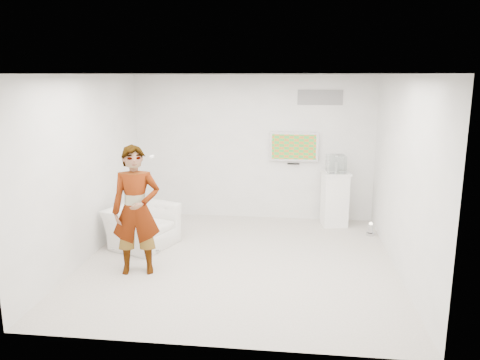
{
  "coord_description": "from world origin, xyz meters",
  "views": [
    {
      "loc": [
        0.87,
        -7.15,
        2.98
      ],
      "look_at": [
        -0.05,
        0.6,
        1.23
      ],
      "focal_mm": 35.0,
      "sensor_mm": 36.0,
      "label": 1
    }
  ],
  "objects_px": {
    "tv": "(294,147)",
    "armchair": "(142,226)",
    "person": "(136,210)",
    "pedestal": "(335,199)",
    "floor_uplight": "(371,229)"
  },
  "relations": [
    {
      "from": "tv",
      "to": "armchair",
      "type": "bearing_deg",
      "value": -144.16
    },
    {
      "from": "person",
      "to": "armchair",
      "type": "distance_m",
      "value": 1.33
    },
    {
      "from": "tv",
      "to": "person",
      "type": "bearing_deg",
      "value": -127.58
    },
    {
      "from": "pedestal",
      "to": "armchair",
      "type": "bearing_deg",
      "value": -155.27
    },
    {
      "from": "person",
      "to": "armchair",
      "type": "xyz_separation_m",
      "value": [
        -0.31,
        1.13,
        -0.63
      ]
    },
    {
      "from": "tv",
      "to": "person",
      "type": "relative_size",
      "value": 0.51
    },
    {
      "from": "armchair",
      "to": "pedestal",
      "type": "height_order",
      "value": "pedestal"
    },
    {
      "from": "armchair",
      "to": "pedestal",
      "type": "xyz_separation_m",
      "value": [
        3.49,
        1.61,
        0.19
      ]
    },
    {
      "from": "armchair",
      "to": "pedestal",
      "type": "bearing_deg",
      "value": -43.36
    },
    {
      "from": "person",
      "to": "armchair",
      "type": "bearing_deg",
      "value": 92.25
    },
    {
      "from": "person",
      "to": "pedestal",
      "type": "height_order",
      "value": "person"
    },
    {
      "from": "pedestal",
      "to": "floor_uplight",
      "type": "distance_m",
      "value": 0.97
    },
    {
      "from": "armchair",
      "to": "pedestal",
      "type": "distance_m",
      "value": 3.85
    },
    {
      "from": "tv",
      "to": "floor_uplight",
      "type": "bearing_deg",
      "value": -30.6
    },
    {
      "from": "armchair",
      "to": "person",
      "type": "bearing_deg",
      "value": -142.78
    }
  ]
}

